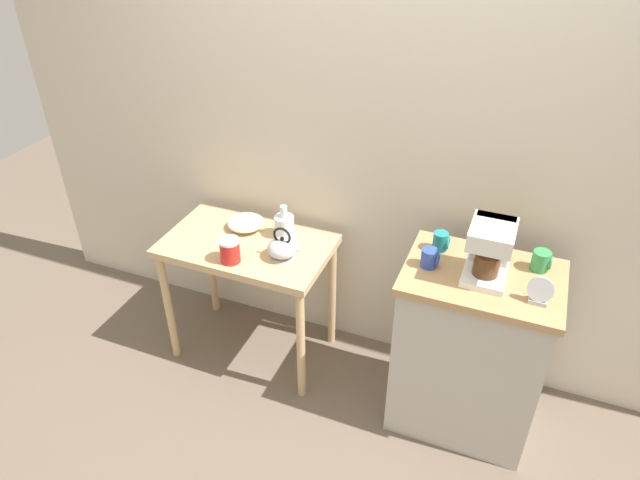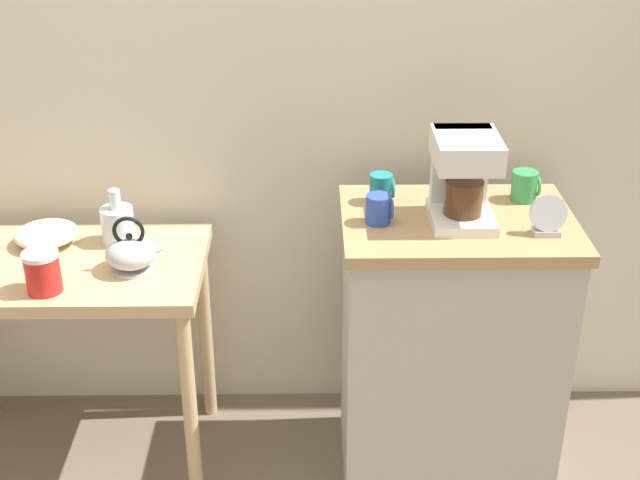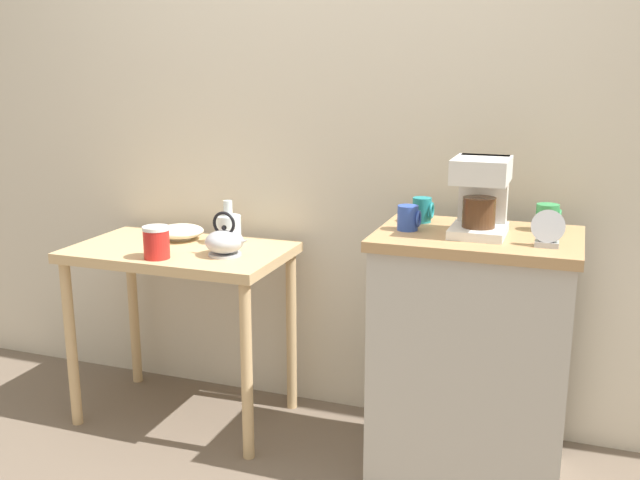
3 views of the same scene
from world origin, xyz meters
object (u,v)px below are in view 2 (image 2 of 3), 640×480
(teakettle, at_px, (132,253))
(coffee_maker, at_px, (463,173))
(mug_tall_green, at_px, (525,186))
(table_clock, at_px, (548,217))
(canister_enamel, at_px, (43,272))
(glass_carafe_vase, at_px, (118,224))
(bowl_stoneware, at_px, (46,234))
(mug_dark_teal, at_px, (382,188))
(mug_blue, at_px, (379,209))

(teakettle, distance_m, coffee_maker, 1.00)
(mug_tall_green, xyz_separation_m, table_clock, (0.01, -0.23, 0.01))
(canister_enamel, bearing_deg, glass_carafe_vase, 63.65)
(bowl_stoneware, relative_size, glass_carafe_vase, 1.10)
(mug_dark_teal, bearing_deg, bowl_stoneware, 176.87)
(teakettle, distance_m, mug_tall_green, 1.20)
(coffee_maker, xyz_separation_m, mug_dark_teal, (-0.22, 0.12, -0.10))
(mug_tall_green, relative_size, table_clock, 0.79)
(canister_enamel, height_order, mug_blue, mug_blue)
(glass_carafe_vase, distance_m, coffee_maker, 1.08)
(glass_carafe_vase, height_order, mug_tall_green, mug_tall_green)
(canister_enamel, bearing_deg, coffee_maker, 5.88)
(mug_blue, bearing_deg, glass_carafe_vase, 165.29)
(canister_enamel, height_order, mug_dark_teal, mug_dark_teal)
(canister_enamel, bearing_deg, bowl_stoneware, 103.91)
(glass_carafe_vase, bearing_deg, coffee_maker, -9.96)
(teakettle, bearing_deg, mug_dark_teal, 8.59)
(canister_enamel, distance_m, table_clock, 1.43)
(mug_blue, bearing_deg, table_clock, -9.78)
(bowl_stoneware, xyz_separation_m, table_clock, (1.49, -0.28, 0.18))
(coffee_maker, relative_size, mug_tall_green, 2.81)
(bowl_stoneware, height_order, coffee_maker, coffee_maker)
(mug_dark_teal, xyz_separation_m, mug_blue, (-0.02, -0.14, -0.00))
(mug_dark_teal, xyz_separation_m, table_clock, (0.44, -0.22, 0.01))
(bowl_stoneware, bearing_deg, mug_tall_green, -1.83)
(teakettle, xyz_separation_m, table_clock, (1.19, -0.11, 0.16))
(teakettle, height_order, coffee_maker, coffee_maker)
(mug_tall_green, bearing_deg, teakettle, -174.07)
(mug_dark_teal, relative_size, mug_tall_green, 0.97)
(teakettle, relative_size, mug_tall_green, 2.00)
(coffee_maker, bearing_deg, mug_dark_teal, 151.99)
(canister_enamel, distance_m, mug_tall_green, 1.44)
(bowl_stoneware, relative_size, teakettle, 1.07)
(glass_carafe_vase, height_order, table_clock, table_clock)
(mug_dark_teal, distance_m, table_clock, 0.50)
(canister_enamel, distance_m, coffee_maker, 1.22)
(teakettle, xyz_separation_m, mug_blue, (0.73, -0.03, 0.15))
(mug_blue, xyz_separation_m, table_clock, (0.46, -0.08, 0.01))
(mug_dark_teal, height_order, mug_blue, mug_dark_teal)
(teakettle, bearing_deg, bowl_stoneware, 150.59)
(table_clock, bearing_deg, mug_tall_green, 92.45)
(glass_carafe_vase, xyz_separation_m, table_clock, (1.27, -0.29, 0.15))
(bowl_stoneware, height_order, table_clock, table_clock)
(bowl_stoneware, height_order, teakettle, teakettle)
(mug_blue, bearing_deg, coffee_maker, 6.70)
(bowl_stoneware, relative_size, canister_enamel, 1.59)
(teakettle, bearing_deg, table_clock, -5.39)
(canister_enamel, distance_m, mug_dark_teal, 1.01)
(coffee_maker, xyz_separation_m, table_clock, (0.22, -0.11, -0.09))
(bowl_stoneware, xyz_separation_m, mug_blue, (1.03, -0.20, 0.17))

